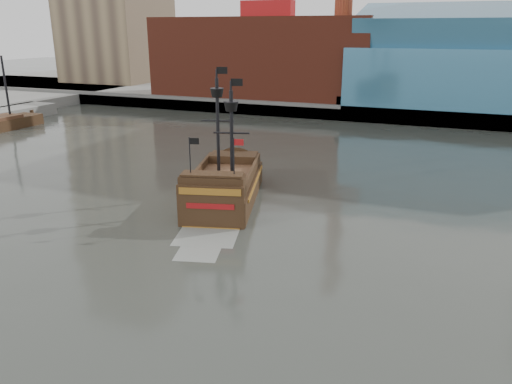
% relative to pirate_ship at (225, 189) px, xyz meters
% --- Properties ---
extents(ground, '(400.00, 400.00, 0.00)m').
position_rel_pirate_ship_xyz_m(ground, '(5.51, -17.05, -1.14)').
color(ground, '#292C27').
rests_on(ground, ground).
extents(promenade_far, '(220.00, 60.00, 2.00)m').
position_rel_pirate_ship_xyz_m(promenade_far, '(5.51, 74.95, -0.14)').
color(promenade_far, slate).
rests_on(promenade_far, ground).
extents(seawall, '(220.00, 1.00, 2.60)m').
position_rel_pirate_ship_xyz_m(seawall, '(5.51, 45.45, 0.16)').
color(seawall, '#4C4C49').
rests_on(seawall, ground).
extents(pirate_ship, '(9.27, 17.60, 12.63)m').
position_rel_pirate_ship_xyz_m(pirate_ship, '(0.00, 0.00, 0.00)').
color(pirate_ship, black).
rests_on(pirate_ship, ground).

